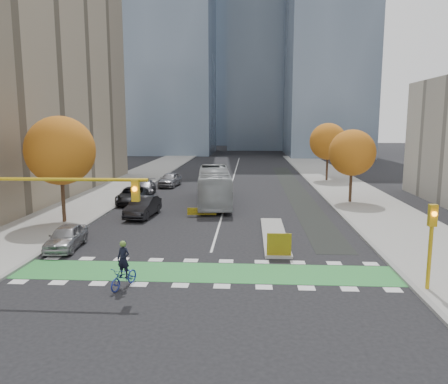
# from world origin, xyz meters

# --- Properties ---
(ground) EXTENTS (300.00, 300.00, 0.00)m
(ground) POSITION_xyz_m (0.00, 0.00, 0.00)
(ground) COLOR black
(ground) RESTS_ON ground
(sidewalk_west) EXTENTS (7.00, 120.00, 0.15)m
(sidewalk_west) POSITION_xyz_m (-13.50, 20.00, 0.07)
(sidewalk_west) COLOR gray
(sidewalk_west) RESTS_ON ground
(sidewalk_east) EXTENTS (7.00, 120.00, 0.15)m
(sidewalk_east) POSITION_xyz_m (13.50, 20.00, 0.07)
(sidewalk_east) COLOR gray
(sidewalk_east) RESTS_ON ground
(curb_west) EXTENTS (0.30, 120.00, 0.16)m
(curb_west) POSITION_xyz_m (-10.00, 20.00, 0.07)
(curb_west) COLOR gray
(curb_west) RESTS_ON ground
(curb_east) EXTENTS (0.30, 120.00, 0.16)m
(curb_east) POSITION_xyz_m (10.00, 20.00, 0.07)
(curb_east) COLOR gray
(curb_east) RESTS_ON ground
(bike_crossing) EXTENTS (20.00, 3.00, 0.01)m
(bike_crossing) POSITION_xyz_m (0.00, 1.50, 0.01)
(bike_crossing) COLOR #2B8438
(bike_crossing) RESTS_ON ground
(centre_line) EXTENTS (0.15, 70.00, 0.01)m
(centre_line) POSITION_xyz_m (0.00, 40.00, 0.01)
(centre_line) COLOR silver
(centre_line) RESTS_ON ground
(bike_lane_paint) EXTENTS (2.50, 50.00, 0.01)m
(bike_lane_paint) POSITION_xyz_m (7.50, 30.00, 0.01)
(bike_lane_paint) COLOR black
(bike_lane_paint) RESTS_ON ground
(median_island) EXTENTS (1.60, 10.00, 0.16)m
(median_island) POSITION_xyz_m (4.00, 9.00, 0.08)
(median_island) COLOR gray
(median_island) RESTS_ON ground
(hazard_board) EXTENTS (1.40, 0.12, 1.30)m
(hazard_board) POSITION_xyz_m (4.00, 4.20, 0.80)
(hazard_board) COLOR yellow
(hazard_board) RESTS_ON median_island
(tower_nw) EXTENTS (22.00, 22.00, 70.00)m
(tower_nw) POSITION_xyz_m (-18.00, 90.00, 35.00)
(tower_nw) COLOR #47566B
(tower_nw) RESTS_ON ground
(tower_ne) EXTENTS (18.00, 24.00, 60.00)m
(tower_ne) POSITION_xyz_m (20.00, 85.00, 30.00)
(tower_ne) COLOR #47566B
(tower_ne) RESTS_ON ground
(tower_far) EXTENTS (26.00, 26.00, 80.00)m
(tower_far) POSITION_xyz_m (-4.00, 140.00, 40.00)
(tower_far) COLOR #47566B
(tower_far) RESTS_ON ground
(tree_west) EXTENTS (5.20, 5.20, 8.22)m
(tree_west) POSITION_xyz_m (-12.00, 12.00, 5.62)
(tree_west) COLOR #332114
(tree_west) RESTS_ON ground
(tree_east_near) EXTENTS (4.40, 4.40, 7.08)m
(tree_east_near) POSITION_xyz_m (12.00, 22.00, 4.86)
(tree_east_near) COLOR #332114
(tree_east_near) RESTS_ON ground
(tree_east_far) EXTENTS (4.80, 4.80, 7.65)m
(tree_east_far) POSITION_xyz_m (12.50, 38.00, 5.24)
(tree_east_far) COLOR #332114
(tree_east_far) RESTS_ON ground
(traffic_signal_west) EXTENTS (8.53, 0.56, 5.20)m
(traffic_signal_west) POSITION_xyz_m (-7.93, -0.51, 4.03)
(traffic_signal_west) COLOR #BF9914
(traffic_signal_west) RESTS_ON ground
(traffic_signal_east) EXTENTS (0.35, 0.43, 4.10)m
(traffic_signal_east) POSITION_xyz_m (10.50, -0.51, 2.73)
(traffic_signal_east) COLOR #BF9914
(traffic_signal_east) RESTS_ON ground
(cyclist) EXTENTS (1.29, 2.09, 2.28)m
(cyclist) POSITION_xyz_m (-3.60, -0.81, 0.76)
(cyclist) COLOR navy
(cyclist) RESTS_ON ground
(bus) EXTENTS (4.05, 12.58, 3.44)m
(bus) POSITION_xyz_m (-1.09, 20.94, 1.72)
(bus) COLOR #9FA3A6
(bus) RESTS_ON ground
(parked_car_a) EXTENTS (2.00, 4.41, 1.47)m
(parked_car_a) POSITION_xyz_m (-9.00, 5.33, 0.73)
(parked_car_a) COLOR #9C9DA1
(parked_car_a) RESTS_ON ground
(parked_car_b) EXTENTS (2.19, 5.18, 1.66)m
(parked_car_b) POSITION_xyz_m (-6.50, 14.72, 0.83)
(parked_car_b) COLOR black
(parked_car_b) RESTS_ON ground
(parked_car_c) EXTENTS (2.76, 5.53, 1.54)m
(parked_car_c) POSITION_xyz_m (-9.00, 25.65, 0.77)
(parked_car_c) COLOR #47464B
(parked_car_c) RESTS_ON ground
(parked_car_d) EXTENTS (3.12, 5.79, 1.54)m
(parked_car_d) POSITION_xyz_m (-9.00, 20.65, 0.77)
(parked_car_d) COLOR black
(parked_car_d) RESTS_ON ground
(parked_car_e) EXTENTS (2.52, 5.16, 1.69)m
(parked_car_e) POSITION_xyz_m (-7.40, 32.00, 0.85)
(parked_car_e) COLOR gray
(parked_car_e) RESTS_ON ground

